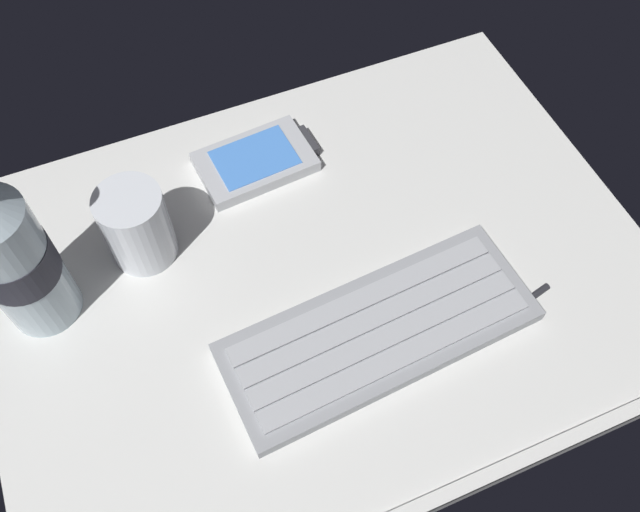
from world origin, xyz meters
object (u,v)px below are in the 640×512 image
Objects in this scene: water_bottle at (11,257)px; stylus_pen at (512,310)px; handheld_device at (256,161)px; juice_cup at (138,228)px; keyboard at (379,331)px.

water_bottle is 44.76cm from stylus_pen.
water_bottle is (-24.14, -8.35, 8.28)cm from handheld_device.
handheld_device is 15.36cm from juice_cup.
juice_cup reaches higher than keyboard.
juice_cup is at bearing 133.63° from stylus_pen.
water_bottle is (-27.62, 14.87, 8.20)cm from keyboard.
juice_cup is 11.75cm from water_bottle.
keyboard is 23.48cm from handheld_device.
water_bottle reaches higher than stylus_pen.
stylus_pen is (16.11, -25.91, -0.38)cm from handheld_device.
keyboard is at bearing -28.30° from water_bottle.
stylus_pen is at bearing -33.84° from juice_cup.
keyboard is 12.92cm from stylus_pen.
handheld_device is 1.39× the size of stylus_pen.
handheld_device is 0.64× the size of water_bottle.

